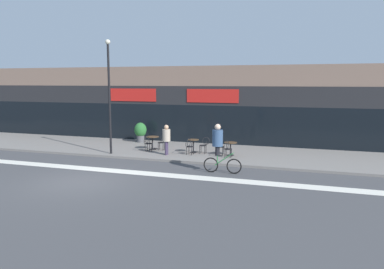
% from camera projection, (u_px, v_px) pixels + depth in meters
% --- Properties ---
extents(ground_plane, '(120.00, 120.00, 0.00)m').
position_uv_depth(ground_plane, '(82.00, 181.00, 15.10)').
color(ground_plane, '#424244').
extents(sidewalk_slab, '(40.00, 5.50, 0.12)m').
position_uv_depth(sidewalk_slab, '(155.00, 149.00, 21.92)').
color(sidewalk_slab, slate).
rests_on(sidewalk_slab, ground).
extents(storefront_facade, '(40.00, 4.06, 4.98)m').
position_uv_depth(storefront_facade, '(182.00, 104.00, 26.01)').
color(storefront_facade, '#7F6656').
rests_on(storefront_facade, ground).
extents(bike_lane_stripe, '(36.00, 0.70, 0.01)m').
position_uv_depth(bike_lane_stripe, '(108.00, 170.00, 17.01)').
color(bike_lane_stripe, silver).
rests_on(bike_lane_stripe, ground).
extents(bistro_table_0, '(0.76, 0.76, 0.76)m').
position_uv_depth(bistro_table_0, '(152.00, 140.00, 21.47)').
color(bistro_table_0, black).
rests_on(bistro_table_0, sidewalk_slab).
extents(bistro_table_1, '(0.62, 0.62, 0.74)m').
position_uv_depth(bistro_table_1, '(193.00, 143.00, 20.50)').
color(bistro_table_1, black).
rests_on(bistro_table_1, sidewalk_slab).
extents(bistro_table_2, '(0.68, 0.68, 0.70)m').
position_uv_depth(bistro_table_2, '(231.00, 146.00, 19.75)').
color(bistro_table_2, black).
rests_on(bistro_table_2, sidewalk_slab).
extents(cafe_chair_0_near, '(0.41, 0.58, 0.90)m').
position_uv_depth(cafe_chair_0_near, '(148.00, 142.00, 20.88)').
color(cafe_chair_0_near, black).
rests_on(cafe_chair_0_near, sidewalk_slab).
extents(cafe_chair_0_side, '(0.60, 0.45, 0.90)m').
position_uv_depth(cafe_chair_0_side, '(163.00, 141.00, 21.29)').
color(cafe_chair_0_side, black).
rests_on(cafe_chair_0_side, sidewalk_slab).
extents(cafe_chair_1_near, '(0.45, 0.60, 0.90)m').
position_uv_depth(cafe_chair_1_near, '(190.00, 145.00, 19.91)').
color(cafe_chair_1_near, black).
rests_on(cafe_chair_1_near, sidewalk_slab).
extents(cafe_chair_1_side, '(0.58, 0.41, 0.90)m').
position_uv_depth(cafe_chair_1_side, '(204.00, 144.00, 20.30)').
color(cafe_chair_1_side, black).
rests_on(cafe_chair_1_side, sidewalk_slab).
extents(cafe_chair_2_near, '(0.40, 0.57, 0.90)m').
position_uv_depth(cafe_chair_2_near, '(228.00, 148.00, 19.16)').
color(cafe_chair_2_near, black).
rests_on(cafe_chair_2_near, sidewalk_slab).
extents(cafe_chair_2_side, '(0.60, 0.45, 0.90)m').
position_uv_depth(cafe_chair_2_side, '(219.00, 145.00, 19.94)').
color(cafe_chair_2_side, black).
rests_on(cafe_chair_2_side, sidewalk_slab).
extents(planter_pot, '(0.78, 0.78, 1.27)m').
position_uv_depth(planter_pot, '(140.00, 131.00, 24.10)').
color(planter_pot, '#4C4C51').
rests_on(planter_pot, sidewalk_slab).
extents(lamp_post, '(0.26, 0.26, 6.07)m').
position_uv_depth(lamp_post, '(109.00, 90.00, 19.86)').
color(lamp_post, black).
rests_on(lamp_post, sidewalk_slab).
extents(cyclist_0, '(1.71, 0.51, 2.17)m').
position_uv_depth(cyclist_0, '(219.00, 144.00, 16.38)').
color(cyclist_0, black).
rests_on(cyclist_0, ground).
extents(pedestrian_near_end, '(0.46, 0.46, 1.61)m').
position_uv_depth(pedestrian_near_end, '(166.00, 137.00, 19.87)').
color(pedestrian_near_end, '#382D47').
rests_on(pedestrian_near_end, sidewalk_slab).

